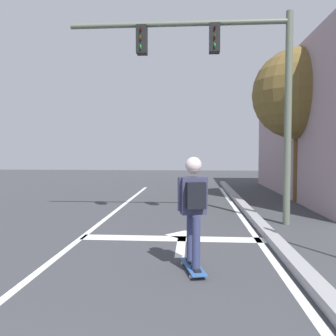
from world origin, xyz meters
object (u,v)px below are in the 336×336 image
at_px(traffic_signal_mast, 226,70).
at_px(roadside_tree, 298,94).
at_px(skateboard, 193,267).
at_px(skater, 194,199).

bearing_deg(traffic_signal_mast, roadside_tree, 53.34).
height_order(skateboard, roadside_tree, roadside_tree).
distance_m(skater, roadside_tree, 8.09).
relative_size(skateboard, roadside_tree, 0.17).
relative_size(traffic_signal_mast, roadside_tree, 1.02).
bearing_deg(traffic_signal_mast, skateboard, -102.58).
relative_size(skateboard, traffic_signal_mast, 0.16).
distance_m(skateboard, roadside_tree, 8.43).
bearing_deg(skater, traffic_signal_mast, 77.56).
height_order(skater, traffic_signal_mast, traffic_signal_mast).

